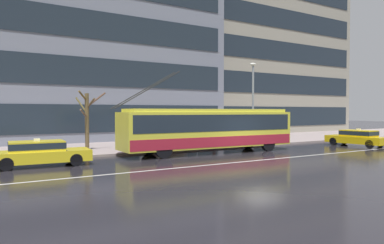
{
  "coord_description": "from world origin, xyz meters",
  "views": [
    {
      "loc": [
        -14.47,
        -16.09,
        2.73
      ],
      "look_at": [
        -2.39,
        3.98,
        2.03
      ],
      "focal_mm": 33.05,
      "sensor_mm": 36.0,
      "label": 1
    }
  ],
  "objects_px": {
    "pedestrian_approaching_curb": "(215,124)",
    "street_lamp": "(253,96)",
    "taxi_cross_traffic": "(357,137)",
    "pedestrian_walking_past": "(165,133)",
    "trolleybus": "(210,129)",
    "street_tree_bare": "(87,117)",
    "taxi_queued_behind_bus": "(39,152)",
    "pedestrian_at_shelter": "(146,127)",
    "bus_shelter": "(168,120)"
  },
  "relations": [
    {
      "from": "pedestrian_approaching_curb",
      "to": "street_lamp",
      "type": "relative_size",
      "value": 0.3
    },
    {
      "from": "taxi_cross_traffic",
      "to": "pedestrian_walking_past",
      "type": "xyz_separation_m",
      "value": [
        -13.4,
        6.85,
        0.37
      ]
    },
    {
      "from": "trolleybus",
      "to": "street_tree_bare",
      "type": "distance_m",
      "value": 8.2
    },
    {
      "from": "taxi_cross_traffic",
      "to": "street_lamp",
      "type": "distance_m",
      "value": 8.77
    },
    {
      "from": "trolleybus",
      "to": "taxi_queued_behind_bus",
      "type": "relative_size",
      "value": 2.64
    },
    {
      "from": "pedestrian_at_shelter",
      "to": "pedestrian_walking_past",
      "type": "height_order",
      "value": "pedestrian_at_shelter"
    },
    {
      "from": "taxi_cross_traffic",
      "to": "pedestrian_walking_past",
      "type": "relative_size",
      "value": 2.91
    },
    {
      "from": "taxi_cross_traffic",
      "to": "street_tree_bare",
      "type": "relative_size",
      "value": 1.17
    },
    {
      "from": "taxi_queued_behind_bus",
      "to": "pedestrian_approaching_curb",
      "type": "xyz_separation_m",
      "value": [
        13.87,
        4.71,
        1.01
      ]
    },
    {
      "from": "trolleybus",
      "to": "pedestrian_approaching_curb",
      "type": "distance_m",
      "value": 5.52
    },
    {
      "from": "pedestrian_at_shelter",
      "to": "street_lamp",
      "type": "bearing_deg",
      "value": -1.58
    },
    {
      "from": "taxi_queued_behind_bus",
      "to": "bus_shelter",
      "type": "bearing_deg",
      "value": 24.55
    },
    {
      "from": "taxi_cross_traffic",
      "to": "pedestrian_approaching_curb",
      "type": "bearing_deg",
      "value": 143.72
    },
    {
      "from": "bus_shelter",
      "to": "pedestrian_approaching_curb",
      "type": "relative_size",
      "value": 2.16
    },
    {
      "from": "pedestrian_approaching_curb",
      "to": "street_lamp",
      "type": "height_order",
      "value": "street_lamp"
    },
    {
      "from": "bus_shelter",
      "to": "pedestrian_at_shelter",
      "type": "distance_m",
      "value": 2.75
    },
    {
      "from": "pedestrian_walking_past",
      "to": "pedestrian_at_shelter",
      "type": "bearing_deg",
      "value": -139.68
    },
    {
      "from": "pedestrian_at_shelter",
      "to": "pedestrian_approaching_curb",
      "type": "xyz_separation_m",
      "value": [
        6.89,
        1.85,
        -0.0
      ]
    },
    {
      "from": "trolleybus",
      "to": "bus_shelter",
      "type": "distance_m",
      "value": 4.07
    },
    {
      "from": "street_lamp",
      "to": "trolleybus",
      "type": "bearing_deg",
      "value": -158.39
    },
    {
      "from": "trolleybus",
      "to": "pedestrian_at_shelter",
      "type": "height_order",
      "value": "trolleybus"
    },
    {
      "from": "trolleybus",
      "to": "taxi_cross_traffic",
      "type": "xyz_separation_m",
      "value": [
        12.41,
        -2.27,
        -0.89
      ]
    },
    {
      "from": "trolleybus",
      "to": "bus_shelter",
      "type": "height_order",
      "value": "trolleybus"
    },
    {
      "from": "taxi_cross_traffic",
      "to": "trolleybus",
      "type": "bearing_deg",
      "value": 169.62
    },
    {
      "from": "taxi_queued_behind_bus",
      "to": "pedestrian_at_shelter",
      "type": "xyz_separation_m",
      "value": [
        6.98,
        2.86,
        1.01
      ]
    },
    {
      "from": "street_lamp",
      "to": "pedestrian_at_shelter",
      "type": "bearing_deg",
      "value": 178.42
    },
    {
      "from": "pedestrian_approaching_curb",
      "to": "taxi_queued_behind_bus",
      "type": "bearing_deg",
      "value": -161.25
    },
    {
      "from": "pedestrian_walking_past",
      "to": "street_lamp",
      "type": "bearing_deg",
      "value": -19.6
    },
    {
      "from": "bus_shelter",
      "to": "pedestrian_walking_past",
      "type": "height_order",
      "value": "bus_shelter"
    },
    {
      "from": "trolleybus",
      "to": "taxi_cross_traffic",
      "type": "distance_m",
      "value": 12.65
    },
    {
      "from": "taxi_cross_traffic",
      "to": "bus_shelter",
      "type": "xyz_separation_m",
      "value": [
        -13.55,
        6.15,
        1.39
      ]
    },
    {
      "from": "taxi_cross_traffic",
      "to": "street_lamp",
      "type": "height_order",
      "value": "street_lamp"
    },
    {
      "from": "taxi_cross_traffic",
      "to": "street_lamp",
      "type": "relative_size",
      "value": 0.72
    },
    {
      "from": "bus_shelter",
      "to": "street_lamp",
      "type": "bearing_deg",
      "value": -13.7
    },
    {
      "from": "trolleybus",
      "to": "pedestrian_at_shelter",
      "type": "distance_m",
      "value": 4.27
    },
    {
      "from": "street_tree_bare",
      "to": "taxi_queued_behind_bus",
      "type": "bearing_deg",
      "value": -126.79
    },
    {
      "from": "trolleybus",
      "to": "street_tree_bare",
      "type": "height_order",
      "value": "trolleybus"
    },
    {
      "from": "pedestrian_at_shelter",
      "to": "pedestrian_approaching_curb",
      "type": "bearing_deg",
      "value": 15.05
    },
    {
      "from": "taxi_queued_behind_bus",
      "to": "bus_shelter",
      "type": "xyz_separation_m",
      "value": [
        9.32,
        4.25,
        1.39
      ]
    },
    {
      "from": "bus_shelter",
      "to": "trolleybus",
      "type": "bearing_deg",
      "value": -73.61
    },
    {
      "from": "street_tree_bare",
      "to": "street_lamp",
      "type": "bearing_deg",
      "value": -10.03
    },
    {
      "from": "street_lamp",
      "to": "street_tree_bare",
      "type": "distance_m",
      "value": 12.77
    },
    {
      "from": "bus_shelter",
      "to": "street_lamp",
      "type": "xyz_separation_m",
      "value": [
        6.76,
        -1.65,
        1.86
      ]
    },
    {
      "from": "pedestrian_at_shelter",
      "to": "pedestrian_walking_past",
      "type": "xyz_separation_m",
      "value": [
        2.48,
        2.1,
        -0.64
      ]
    },
    {
      "from": "taxi_queued_behind_bus",
      "to": "pedestrian_approaching_curb",
      "type": "height_order",
      "value": "pedestrian_approaching_curb"
    },
    {
      "from": "taxi_queued_behind_bus",
      "to": "pedestrian_walking_past",
      "type": "relative_size",
      "value": 3.0
    },
    {
      "from": "trolleybus",
      "to": "pedestrian_walking_past",
      "type": "height_order",
      "value": "trolleybus"
    },
    {
      "from": "trolleybus",
      "to": "taxi_cross_traffic",
      "type": "relative_size",
      "value": 2.72
    },
    {
      "from": "bus_shelter",
      "to": "pedestrian_approaching_curb",
      "type": "height_order",
      "value": "bus_shelter"
    },
    {
      "from": "pedestrian_at_shelter",
      "to": "taxi_cross_traffic",
      "type": "bearing_deg",
      "value": -16.65
    }
  ]
}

